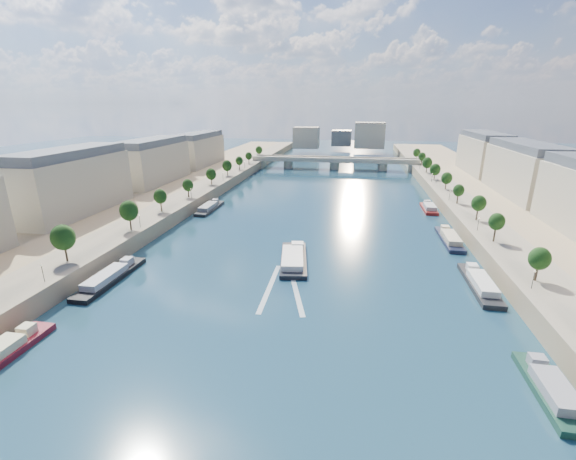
% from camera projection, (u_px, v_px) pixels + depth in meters
% --- Properties ---
extents(ground, '(700.00, 700.00, 0.00)m').
position_uv_depth(ground, '(314.00, 224.00, 143.76)').
color(ground, '#0C2536').
rests_on(ground, ground).
extents(quay_left, '(44.00, 520.00, 5.00)m').
position_uv_depth(quay_left, '(136.00, 209.00, 154.73)').
color(quay_left, '#9E8460').
rests_on(quay_left, ground).
extents(quay_right, '(44.00, 520.00, 5.00)m').
position_uv_depth(quay_right, '(524.00, 227.00, 131.23)').
color(quay_right, '#9E8460').
rests_on(quay_right, ground).
extents(pave_left, '(14.00, 520.00, 0.10)m').
position_uv_depth(pave_left, '(170.00, 204.00, 151.49)').
color(pave_left, gray).
rests_on(pave_left, quay_left).
extents(pave_right, '(14.00, 520.00, 0.10)m').
position_uv_depth(pave_right, '(478.00, 218.00, 132.88)').
color(pave_right, gray).
rests_on(pave_right, quay_right).
extents(trees_left, '(4.80, 268.80, 8.26)m').
position_uv_depth(trees_left, '(176.00, 190.00, 151.33)').
color(trees_left, '#382B1E').
rests_on(trees_left, ground).
extents(trees_right, '(4.80, 268.80, 8.26)m').
position_uv_depth(trees_right, '(467.00, 196.00, 140.86)').
color(trees_right, '#382B1E').
rests_on(trees_right, ground).
extents(lamps_left, '(0.36, 200.36, 4.28)m').
position_uv_depth(lamps_left, '(169.00, 204.00, 140.54)').
color(lamps_left, black).
rests_on(lamps_left, ground).
extents(lamps_right, '(0.36, 200.36, 4.28)m').
position_uv_depth(lamps_right, '(462.00, 206.00, 137.44)').
color(lamps_right, black).
rests_on(lamps_right, ground).
extents(buildings_left, '(16.00, 226.00, 23.20)m').
position_uv_depth(buildings_left, '(119.00, 168.00, 163.72)').
color(buildings_left, '#C3B496').
rests_on(buildings_left, ground).
extents(buildings_right, '(16.00, 226.00, 23.20)m').
position_uv_depth(buildings_right, '(558.00, 182.00, 135.97)').
color(buildings_right, '#C3B496').
rests_on(buildings_right, ground).
extents(skyline, '(79.00, 42.00, 22.00)m').
position_uv_depth(skyline, '(345.00, 136.00, 344.05)').
color(skyline, '#C3B496').
rests_on(skyline, ground).
extents(bridge, '(112.00, 12.00, 8.15)m').
position_uv_depth(bridge, '(335.00, 162.00, 261.49)').
color(bridge, '#C1B79E').
rests_on(bridge, ground).
extents(tour_barge, '(10.74, 25.62, 3.57)m').
position_uv_depth(tour_barge, '(293.00, 259.00, 108.85)').
color(tour_barge, black).
rests_on(tour_barge, ground).
extents(wake, '(11.44, 26.02, 0.04)m').
position_uv_depth(wake, '(283.00, 288.00, 93.52)').
color(wake, silver).
rests_on(wake, ground).
extents(moored_barges_left, '(5.00, 155.49, 3.60)m').
position_uv_depth(moored_barges_left, '(91.00, 291.00, 90.26)').
color(moored_barges_left, '#182035').
rests_on(moored_barges_left, ground).
extents(moored_barges_right, '(5.00, 157.30, 3.60)m').
position_uv_depth(moored_barges_right, '(482.00, 288.00, 91.94)').
color(moored_barges_right, black).
rests_on(moored_barges_right, ground).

